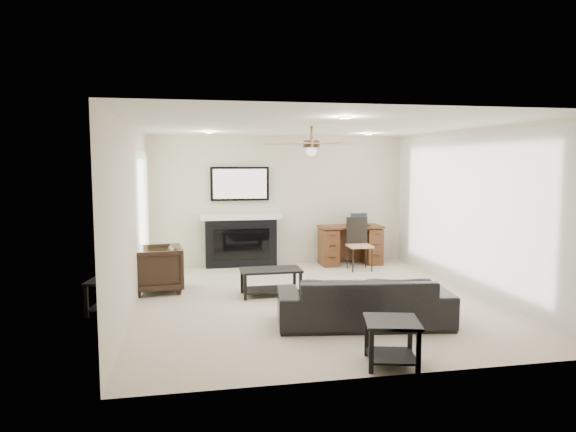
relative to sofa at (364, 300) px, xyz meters
name	(u,v)px	position (x,y,z in m)	size (l,w,h in m)	color
room_shell	(324,183)	(-0.16, 1.33, 1.38)	(5.50, 5.54, 2.52)	#C0AF9A
sofa	(364,300)	(0.00, 0.00, 0.00)	(2.10, 0.82, 0.61)	black
armchair	(156,269)	(-2.60, 2.15, 0.05)	(0.76, 0.78, 0.71)	black
coffee_table	(271,282)	(-0.90, 1.60, -0.11)	(0.90, 0.50, 0.40)	black
end_table_near	(391,342)	(-0.15, -1.25, -0.08)	(0.52, 0.52, 0.45)	black
end_table_left	(109,296)	(-3.15, 1.10, -0.08)	(0.50, 0.50, 0.45)	black
fireplace_unit	(241,217)	(-1.12, 3.83, 0.65)	(1.52, 0.34, 1.91)	black
desk	(350,245)	(1.00, 3.63, 0.07)	(1.22, 0.56, 0.76)	#422010
desk_chair	(360,244)	(1.00, 3.08, 0.18)	(0.42, 0.44, 0.97)	black
laptop	(361,220)	(1.20, 3.61, 0.57)	(0.33, 0.24, 0.23)	black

